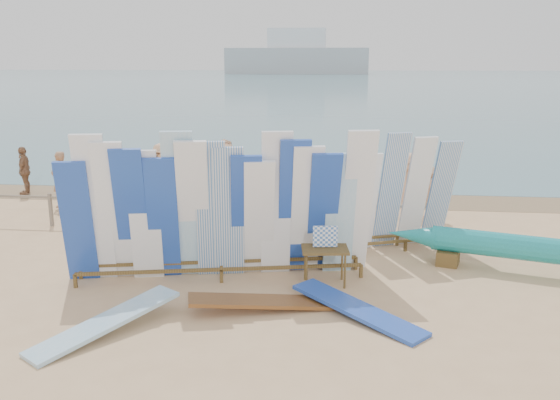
# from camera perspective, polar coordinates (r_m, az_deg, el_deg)

# --- Properties ---
(ground) EXTENTS (160.00, 160.00, 0.00)m
(ground) POSITION_cam_1_polar(r_m,az_deg,el_deg) (13.14, -11.34, -6.53)
(ground) COLOR tan
(ground) RESTS_ON ground
(ocean) EXTENTS (320.00, 240.00, 0.02)m
(ocean) POSITION_cam_1_polar(r_m,az_deg,el_deg) (139.88, 4.80, 11.49)
(ocean) COLOR #45707C
(ocean) RESTS_ON ground
(wet_sand_strip) EXTENTS (40.00, 2.60, 0.01)m
(wet_sand_strip) POSITION_cam_1_polar(r_m,az_deg,el_deg) (19.85, -5.14, 0.46)
(wet_sand_strip) COLOR #83694A
(wet_sand_strip) RESTS_ON ground
(distant_ship) EXTENTS (45.00, 8.00, 14.00)m
(distant_ship) POSITION_cam_1_polar(r_m,az_deg,el_deg) (192.42, 1.61, 13.61)
(distant_ship) COLOR #999EA3
(distant_ship) RESTS_ON ocean
(fence) EXTENTS (12.08, 0.08, 0.90)m
(fence) POSITION_cam_1_polar(r_m,az_deg,el_deg) (15.72, -8.19, -0.70)
(fence) COLOR #796D5B
(fence) RESTS_ON ground
(main_surfboard_rack) EXTENTS (6.26, 2.04, 3.11)m
(main_surfboard_rack) POSITION_cam_1_polar(r_m,az_deg,el_deg) (12.01, -5.78, -1.28)
(main_surfboard_rack) COLOR brown
(main_surfboard_rack) RESTS_ON ground
(side_surfboard_rack) EXTENTS (2.60, 1.56, 2.84)m
(side_surfboard_rack) POSITION_cam_1_polar(r_m,az_deg,el_deg) (14.22, 11.87, 0.38)
(side_surfboard_rack) COLOR brown
(side_surfboard_rack) RESTS_ON ground
(outrigger_canoe) EXTENTS (5.88, 2.23, 0.85)m
(outrigger_canoe) POSITION_cam_1_polar(r_m,az_deg,el_deg) (13.44, 22.90, -4.46)
(outrigger_canoe) COLOR brown
(outrigger_canoe) RESTS_ON ground
(vendor_table) EXTENTS (0.99, 0.76, 1.22)m
(vendor_table) POSITION_cam_1_polar(r_m,az_deg,el_deg) (11.96, 4.32, -6.25)
(vendor_table) COLOR brown
(vendor_table) RESTS_ON ground
(flat_board_b) EXTENTS (1.99, 2.53, 0.38)m
(flat_board_b) POSITION_cam_1_polar(r_m,az_deg,el_deg) (10.46, -16.35, -12.16)
(flat_board_b) COLOR #86BAD7
(flat_board_b) RESTS_ON ground
(flat_board_d) EXTENTS (2.42, 2.18, 0.27)m
(flat_board_d) POSITION_cam_1_polar(r_m,az_deg,el_deg) (10.73, 7.43, -11.04)
(flat_board_d) COLOR #2247AC
(flat_board_d) RESTS_ON ground
(flat_board_c) EXTENTS (2.75, 1.25, 0.31)m
(flat_board_c) POSITION_cam_1_polar(r_m,az_deg,el_deg) (10.91, -1.58, -10.49)
(flat_board_c) COLOR brown
(flat_board_c) RESTS_ON ground
(beach_chair_left) EXTENTS (0.65, 0.66, 0.81)m
(beach_chair_left) POSITION_cam_1_polar(r_m,az_deg,el_deg) (16.01, -2.53, -1.77)
(beach_chair_left) COLOR red
(beach_chair_left) RESTS_ON ground
(beach_chair_right) EXTENTS (0.53, 0.55, 0.83)m
(beach_chair_right) POSITION_cam_1_polar(r_m,az_deg,el_deg) (16.53, -0.08, -1.25)
(beach_chair_right) COLOR red
(beach_chair_right) RESTS_ON ground
(stroller) EXTENTS (0.59, 0.84, 1.13)m
(stroller) POSITION_cam_1_polar(r_m,az_deg,el_deg) (16.14, 0.27, -0.84)
(stroller) COLOR red
(stroller) RESTS_ON ground
(beachgoer_4) EXTENTS (1.05, 0.53, 1.73)m
(beachgoer_4) POSITION_cam_1_polar(r_m,az_deg,el_deg) (16.92, -3.08, 1.24)
(beachgoer_4) COLOR #8C6042
(beachgoer_4) RESTS_ON ground
(beachgoer_5) EXTENTS (1.53, 1.73, 1.89)m
(beachgoer_5) POSITION_cam_1_polar(r_m,az_deg,el_deg) (19.64, -5.23, 3.13)
(beachgoer_5) COLOR beige
(beachgoer_5) RESTS_ON ground
(beachgoer_9) EXTENTS (1.26, 0.79, 1.81)m
(beachgoer_9) POSITION_cam_1_polar(r_m,az_deg,el_deg) (17.54, 12.25, 1.52)
(beachgoer_9) COLOR tan
(beachgoer_9) RESTS_ON ground
(beachgoer_3) EXTENTS (0.84, 1.31, 1.88)m
(beachgoer_3) POSITION_cam_1_polar(r_m,az_deg,el_deg) (19.07, -11.24, 2.60)
(beachgoer_3) COLOR tan
(beachgoer_3) RESTS_ON ground
(beachgoer_2) EXTENTS (0.91, 0.77, 1.70)m
(beachgoer_2) POSITION_cam_1_polar(r_m,az_deg,el_deg) (17.90, -17.92, 1.23)
(beachgoer_2) COLOR beige
(beachgoer_2) RESTS_ON ground
(beachgoer_extra_1) EXTENTS (0.61, 1.01, 1.61)m
(beachgoer_extra_1) POSITION_cam_1_polar(r_m,az_deg,el_deg) (21.55, -23.39, 2.62)
(beachgoer_extra_1) COLOR #8C6042
(beachgoer_extra_1) RESTS_ON ground
(beachgoer_6) EXTENTS (0.61, 0.88, 1.63)m
(beachgoer_6) POSITION_cam_1_polar(r_m,az_deg,el_deg) (17.86, -3.99, 1.71)
(beachgoer_6) COLOR tan
(beachgoer_6) RESTS_ON ground
(beachgoer_7) EXTENTS (0.65, 0.37, 1.75)m
(beachgoer_7) POSITION_cam_1_polar(r_m,az_deg,el_deg) (18.51, 7.81, 2.22)
(beachgoer_7) COLOR #8C6042
(beachgoer_7) RESTS_ON ground
(beachgoer_1) EXTENTS (0.54, 0.71, 1.72)m
(beachgoer_1) POSITION_cam_1_polar(r_m,az_deg,el_deg) (19.25, -20.38, 1.87)
(beachgoer_1) COLOR #8C6042
(beachgoer_1) RESTS_ON ground
(beachgoer_8) EXTENTS (0.84, 0.86, 1.67)m
(beachgoer_8) POSITION_cam_1_polar(r_m,az_deg,el_deg) (15.77, 4.75, 0.21)
(beachgoer_8) COLOR beige
(beachgoer_8) RESTS_ON ground
(beachgoer_extra_0) EXTENTS (0.53, 1.03, 1.53)m
(beachgoer_extra_0) POSITION_cam_1_polar(r_m,az_deg,el_deg) (17.29, 13.94, 0.79)
(beachgoer_extra_0) COLOR tan
(beachgoer_extra_0) RESTS_ON ground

